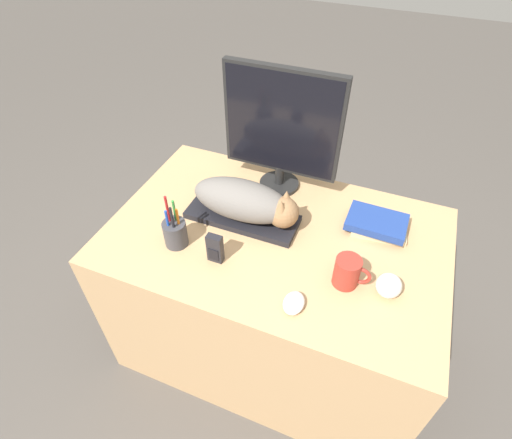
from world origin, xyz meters
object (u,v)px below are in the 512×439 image
at_px(cat, 248,202).
at_px(coffee_mug, 348,272).
at_px(keyboard, 242,217).
at_px(computer_mouse, 294,303).
at_px(baseball, 389,286).
at_px(monitor, 282,127).
at_px(pen_cup, 175,232).
at_px(book_stack, 378,224).
at_px(phone, 215,249).

bearing_deg(cat, coffee_mug, -20.37).
relative_size(keyboard, computer_mouse, 4.77).
xyz_separation_m(computer_mouse, baseball, (0.26, 0.15, 0.02)).
bearing_deg(monitor, cat, -98.35).
relative_size(keyboard, pen_cup, 2.05).
distance_m(monitor, book_stack, 0.50).
distance_m(keyboard, computer_mouse, 0.42).
xyz_separation_m(keyboard, baseball, (0.55, -0.14, 0.03)).
distance_m(cat, book_stack, 0.48).
height_order(cat, computer_mouse, cat).
bearing_deg(monitor, book_stack, -15.07).
height_order(cat, monitor, monitor).
bearing_deg(keyboard, pen_cup, -129.58).
distance_m(cat, computer_mouse, 0.41).
height_order(computer_mouse, book_stack, book_stack).
xyz_separation_m(coffee_mug, baseball, (0.13, 0.01, -0.01)).
bearing_deg(keyboard, cat, -0.00).
relative_size(coffee_mug, pen_cup, 0.58).
distance_m(monitor, baseball, 0.67).
xyz_separation_m(keyboard, book_stack, (0.48, 0.13, 0.02)).
bearing_deg(book_stack, phone, -144.21).
bearing_deg(pen_cup, computer_mouse, -11.92).
distance_m(pen_cup, phone, 0.16).
distance_m(cat, baseball, 0.55).
distance_m(phone, book_stack, 0.59).
bearing_deg(monitor, computer_mouse, -66.09).
distance_m(keyboard, book_stack, 0.50).
bearing_deg(computer_mouse, keyboard, 135.13).
bearing_deg(book_stack, monitor, 164.93).
bearing_deg(phone, monitor, 82.16).
bearing_deg(computer_mouse, monitor, 113.91).
relative_size(computer_mouse, book_stack, 0.40).
bearing_deg(monitor, phone, -97.84).
xyz_separation_m(coffee_mug, pen_cup, (-0.59, -0.05, 0.00)).
bearing_deg(computer_mouse, coffee_mug, 49.47).
bearing_deg(coffee_mug, keyboard, 160.70).
relative_size(keyboard, monitor, 0.84).
bearing_deg(keyboard, monitor, 76.13).
bearing_deg(book_stack, pen_cup, -152.87).
bearing_deg(keyboard, coffee_mug, -19.30).
height_order(baseball, phone, phone).
xyz_separation_m(baseball, phone, (-0.56, -0.07, 0.02)).
distance_m(monitor, phone, 0.51).
bearing_deg(baseball, pen_cup, -175.56).
relative_size(computer_mouse, coffee_mug, 0.74).
xyz_separation_m(pen_cup, baseball, (0.72, 0.06, -0.01)).
relative_size(baseball, book_stack, 0.36).
relative_size(cat, coffee_mug, 3.40).
distance_m(monitor, coffee_mug, 0.58).
bearing_deg(pen_cup, book_stack, 27.13).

